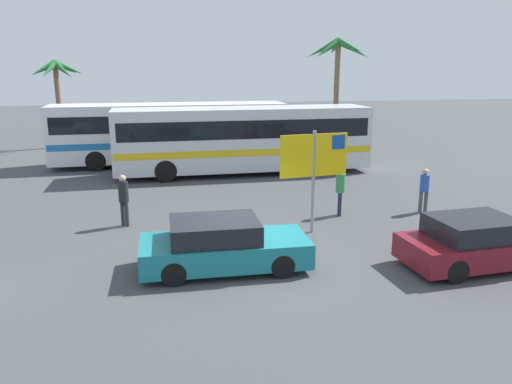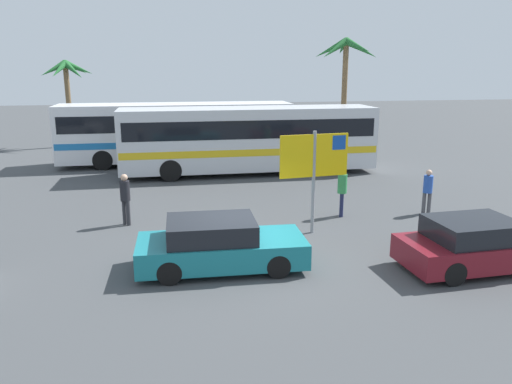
{
  "view_description": "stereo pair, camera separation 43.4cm",
  "coord_description": "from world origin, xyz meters",
  "px_view_note": "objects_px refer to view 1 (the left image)",
  "views": [
    {
      "loc": [
        -2.36,
        -12.15,
        5.07
      ],
      "look_at": [
        0.74,
        2.54,
        1.3
      ],
      "focal_mm": 35.15,
      "sensor_mm": 36.0,
      "label": 1
    },
    {
      "loc": [
        -1.93,
        -12.23,
        5.07
      ],
      "look_at": [
        0.74,
        2.54,
        1.3
      ],
      "focal_mm": 35.15,
      "sensor_mm": 36.0,
      "label": 2
    }
  ],
  "objects_px": {
    "car_teal": "(222,245)",
    "pedestrian_crossing_lot": "(124,196)",
    "pedestrian_by_bus": "(340,187)",
    "pedestrian_near_sign": "(424,187)",
    "ferry_sign": "(315,159)",
    "bus_rear_coach": "(170,130)",
    "bus_front_coach": "(243,137)",
    "car_maroon": "(478,243)"
  },
  "relations": [
    {
      "from": "car_teal",
      "to": "pedestrian_crossing_lot",
      "type": "relative_size",
      "value": 2.53
    },
    {
      "from": "pedestrian_by_bus",
      "to": "pedestrian_near_sign",
      "type": "height_order",
      "value": "pedestrian_by_bus"
    },
    {
      "from": "ferry_sign",
      "to": "pedestrian_by_bus",
      "type": "height_order",
      "value": "ferry_sign"
    },
    {
      "from": "pedestrian_near_sign",
      "to": "bus_rear_coach",
      "type": "bearing_deg",
      "value": -122.53
    },
    {
      "from": "bus_front_coach",
      "to": "pedestrian_near_sign",
      "type": "bearing_deg",
      "value": -57.67
    },
    {
      "from": "ferry_sign",
      "to": "car_teal",
      "type": "distance_m",
      "value": 4.33
    },
    {
      "from": "pedestrian_by_bus",
      "to": "bus_rear_coach",
      "type": "bearing_deg",
      "value": 135.09
    },
    {
      "from": "car_maroon",
      "to": "pedestrian_crossing_lot",
      "type": "distance_m",
      "value": 10.59
    },
    {
      "from": "bus_front_coach",
      "to": "pedestrian_by_bus",
      "type": "distance_m",
      "value": 8.03
    },
    {
      "from": "ferry_sign",
      "to": "pedestrian_crossing_lot",
      "type": "relative_size",
      "value": 1.88
    },
    {
      "from": "car_teal",
      "to": "bus_rear_coach",
      "type": "bearing_deg",
      "value": 93.9
    },
    {
      "from": "pedestrian_crossing_lot",
      "to": "pedestrian_by_bus",
      "type": "bearing_deg",
      "value": -50.79
    },
    {
      "from": "pedestrian_near_sign",
      "to": "car_maroon",
      "type": "bearing_deg",
      "value": 6.41
    },
    {
      "from": "ferry_sign",
      "to": "car_maroon",
      "type": "xyz_separation_m",
      "value": [
        3.29,
        -3.52,
        -1.69
      ]
    },
    {
      "from": "ferry_sign",
      "to": "pedestrian_near_sign",
      "type": "relative_size",
      "value": 2.02
    },
    {
      "from": "bus_front_coach",
      "to": "car_maroon",
      "type": "distance_m",
      "value": 13.4
    },
    {
      "from": "bus_front_coach",
      "to": "car_teal",
      "type": "relative_size",
      "value": 2.81
    },
    {
      "from": "bus_rear_coach",
      "to": "car_maroon",
      "type": "distance_m",
      "value": 17.59
    },
    {
      "from": "bus_rear_coach",
      "to": "car_teal",
      "type": "distance_m",
      "value": 14.92
    },
    {
      "from": "ferry_sign",
      "to": "pedestrian_near_sign",
      "type": "bearing_deg",
      "value": 9.11
    },
    {
      "from": "car_maroon",
      "to": "pedestrian_by_bus",
      "type": "distance_m",
      "value": 5.39
    },
    {
      "from": "bus_rear_coach",
      "to": "pedestrian_crossing_lot",
      "type": "distance_m",
      "value": 10.87
    },
    {
      "from": "bus_front_coach",
      "to": "car_maroon",
      "type": "xyz_separation_m",
      "value": [
        3.83,
        -12.79,
        -1.15
      ]
    },
    {
      "from": "bus_rear_coach",
      "to": "car_teal",
      "type": "relative_size",
      "value": 2.81
    },
    {
      "from": "pedestrian_by_bus",
      "to": "pedestrian_crossing_lot",
      "type": "bearing_deg",
      "value": -163.22
    },
    {
      "from": "car_teal",
      "to": "pedestrian_crossing_lot",
      "type": "distance_m",
      "value": 4.95
    },
    {
      "from": "ferry_sign",
      "to": "pedestrian_crossing_lot",
      "type": "xyz_separation_m",
      "value": [
        -5.83,
        1.85,
        -1.32
      ]
    },
    {
      "from": "ferry_sign",
      "to": "bus_rear_coach",
      "type": "bearing_deg",
      "value": 100.34
    },
    {
      "from": "bus_rear_coach",
      "to": "pedestrian_crossing_lot",
      "type": "xyz_separation_m",
      "value": [
        -1.97,
        -10.67,
        -0.78
      ]
    },
    {
      "from": "bus_front_coach",
      "to": "car_maroon",
      "type": "relative_size",
      "value": 2.93
    },
    {
      "from": "bus_rear_coach",
      "to": "car_maroon",
      "type": "height_order",
      "value": "bus_rear_coach"
    },
    {
      "from": "bus_front_coach",
      "to": "bus_rear_coach",
      "type": "relative_size",
      "value": 1.0
    },
    {
      "from": "bus_rear_coach",
      "to": "pedestrian_crossing_lot",
      "type": "height_order",
      "value": "bus_rear_coach"
    },
    {
      "from": "bus_front_coach",
      "to": "pedestrian_near_sign",
      "type": "relative_size",
      "value": 7.65
    },
    {
      "from": "bus_front_coach",
      "to": "pedestrian_crossing_lot",
      "type": "xyz_separation_m",
      "value": [
        -5.29,
        -7.43,
        -0.78
      ]
    },
    {
      "from": "bus_front_coach",
      "to": "pedestrian_crossing_lot",
      "type": "relative_size",
      "value": 7.11
    },
    {
      "from": "bus_front_coach",
      "to": "pedestrian_near_sign",
      "type": "xyz_separation_m",
      "value": [
        5.05,
        -7.99,
        -0.86
      ]
    },
    {
      "from": "ferry_sign",
      "to": "car_maroon",
      "type": "distance_m",
      "value": 5.1
    },
    {
      "from": "bus_rear_coach",
      "to": "pedestrian_by_bus",
      "type": "bearing_deg",
      "value": -64.16
    },
    {
      "from": "bus_front_coach",
      "to": "ferry_sign",
      "type": "height_order",
      "value": "ferry_sign"
    },
    {
      "from": "pedestrian_by_bus",
      "to": "pedestrian_near_sign",
      "type": "xyz_separation_m",
      "value": [
        3.06,
        -0.25,
        -0.08
      ]
    },
    {
      "from": "pedestrian_crossing_lot",
      "to": "ferry_sign",
      "type": "bearing_deg",
      "value": -65.93
    }
  ]
}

